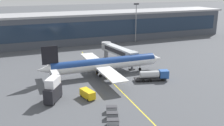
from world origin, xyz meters
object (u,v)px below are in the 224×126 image
Objects in this scene: crew_van at (88,94)px; baggage_cart_1 at (112,115)px; fuel_tanker at (154,75)px; catering_lift at (53,90)px; baggage_cart_2 at (112,109)px; baggage_cart_0 at (113,122)px; main_airliner at (104,64)px.

crew_van is 1.77× the size of baggage_cart_1.
catering_lift reaches higher than fuel_tanker.
catering_lift reaches higher than crew_van.
fuel_tanker is 25.64m from baggage_cart_2.
fuel_tanker is at bearing 42.87° from baggage_cart_0.
catering_lift is 1.32× the size of crew_van.
main_airliner is 24.46m from catering_lift.
catering_lift is 2.35× the size of baggage_cart_2.
fuel_tanker is at bearing 12.90° from crew_van.
main_airliner reaches higher than fuel_tanker.
baggage_cart_2 is at bearing -45.30° from catering_lift.
crew_van reaches higher than baggage_cart_2.
main_airliner is 16.90m from fuel_tanker.
fuel_tanker reaches higher than crew_van.
crew_van is at bearing 92.43° from baggage_cart_0.
baggage_cart_0 is at bearing -137.13° from fuel_tanker.
baggage_cart_2 is at bearing -107.08° from main_airliner.
main_airliner is 6.18× the size of catering_lift.
fuel_tanker is 3.67× the size of baggage_cart_1.
fuel_tanker is 1.56× the size of catering_lift.
fuel_tanker reaches higher than baggage_cart_1.
main_airliner is 34.00m from baggage_cart_0.
baggage_cart_0 is 1.00× the size of baggage_cart_1.
baggage_cart_1 and baggage_cart_2 have the same top height.
baggage_cart_0 is 6.40m from baggage_cart_2.
catering_lift reaches higher than baggage_cart_0.
baggage_cart_0 is 1.00× the size of baggage_cart_2.
baggage_cart_2 is (2.17, 6.02, 0.00)m from baggage_cart_0.
main_airliner is at bearing 72.40° from baggage_cart_0.
fuel_tanker reaches higher than baggage_cart_0.
baggage_cart_0 is (-22.82, -21.19, -0.96)m from fuel_tanker.
fuel_tanker is at bearing 39.91° from baggage_cart_1.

